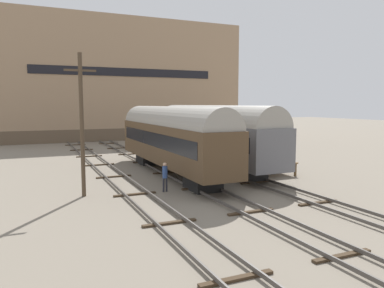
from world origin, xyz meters
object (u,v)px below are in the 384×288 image
object	(u,v)px
bench	(223,146)
utility_pole	(82,123)
train_car_brown	(171,136)
train_car_grey	(211,132)
person_worker	(165,174)

from	to	relation	value
bench	utility_pole	distance (m)	16.54
train_car_brown	utility_pole	size ratio (longest dim) A/B	2.11
train_car_grey	train_car_brown	bearing A→B (deg)	-158.42
utility_pole	train_car_grey	bearing A→B (deg)	28.22
train_car_brown	person_worker	distance (m)	6.20
train_car_brown	utility_pole	xyz separation A→B (m)	(-7.23, -4.49, 1.34)
person_worker	utility_pole	xyz separation A→B (m)	(-4.80, 0.89, 3.24)
train_car_grey	bench	size ratio (longest dim) A/B	13.30
utility_pole	person_worker	bearing A→B (deg)	-10.54
bench	person_worker	distance (m)	13.05
train_car_grey	person_worker	size ratio (longest dim) A/B	10.03
person_worker	train_car_brown	bearing A→B (deg)	65.81
train_car_brown	person_worker	xyz separation A→B (m)	(-2.42, -5.39, -1.89)
utility_pole	bench	bearing A→B (deg)	31.07
train_car_brown	utility_pole	distance (m)	8.61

